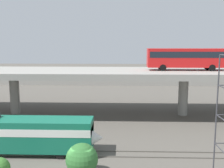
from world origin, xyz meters
TOP-DOWN VIEW (x-y plane):
  - rail_strip_near at (0.00, 3.28)m, footprint 110.00×0.12m
  - rail_strip_far at (0.00, 4.72)m, footprint 110.00×0.12m
  - train_locomotive at (-6.61, 4.00)m, footprint 17.58×3.04m
  - highway_overpass at (0.00, 20.00)m, footprint 96.00×12.11m
  - transit_bus_on_overpass at (13.83, 20.03)m, footprint 12.00×2.68m
  - pier_parking_lot at (0.00, 55.00)m, footprint 70.37×10.33m
  - parked_car_0 at (-2.67, 55.47)m, footprint 4.61×1.85m
  - parked_car_1 at (15.07, 52.91)m, footprint 4.10×1.95m
  - parked_car_2 at (-14.92, 56.03)m, footprint 4.66×1.82m
  - parked_car_3 at (8.07, 54.16)m, footprint 4.57×1.88m
  - parked_car_4 at (-16.80, 53.53)m, footprint 4.45×1.93m
  - parked_car_5 at (-29.77, 57.10)m, footprint 4.54×1.85m
  - harbor_water at (0.00, 78.00)m, footprint 140.00×36.00m
  - shrub_right at (0.36, -0.45)m, footprint 2.82×2.82m

SIDE VIEW (x-z plane):
  - harbor_water at x=0.00m, z-range 0.00..0.01m
  - rail_strip_near at x=0.00m, z-range 0.00..0.12m
  - rail_strip_far at x=0.00m, z-range 0.00..0.12m
  - pier_parking_lot at x=0.00m, z-range 0.00..1.40m
  - shrub_right at x=0.36m, z-range 0.00..2.82m
  - parked_car_1 at x=15.07m, z-range 1.42..2.92m
  - parked_car_5 at x=-29.77m, z-range 1.42..2.92m
  - parked_car_2 at x=-14.92m, z-range 1.42..2.92m
  - parked_car_0 at x=-2.67m, z-range 1.42..2.92m
  - parked_car_3 at x=8.07m, z-range 1.42..2.92m
  - parked_car_4 at x=-16.80m, z-range 1.42..2.92m
  - train_locomotive at x=-6.61m, z-range 0.10..4.28m
  - highway_overpass at x=0.00m, z-range 2.95..10.14m
  - transit_bus_on_overpass at x=13.83m, z-range 7.55..10.95m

